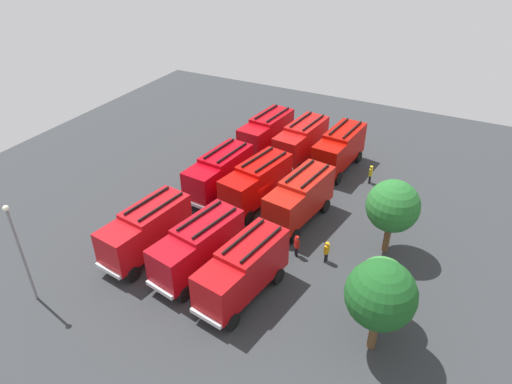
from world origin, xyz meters
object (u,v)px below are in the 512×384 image
(firefighter_3, at_px, (371,174))
(firefighter_0, at_px, (327,251))
(fire_truck_3, at_px, (301,140))
(traffic_cone_0, at_px, (232,151))
(fire_truck_0, at_px, (266,132))
(firefighter_4, at_px, (253,132))
(fire_truck_1, at_px, (219,172))
(fire_truck_4, at_px, (257,182))
(tree_0, at_px, (393,206))
(lamppost, at_px, (20,248))
(firefighter_2, at_px, (251,162))
(tree_2, at_px, (381,295))
(fire_truck_5, at_px, (198,246))
(fire_truck_2, at_px, (146,229))
(fire_truck_7, at_px, (300,197))
(fire_truck_8, at_px, (243,269))
(firefighter_1, at_px, (297,245))
(fire_truck_6, at_px, (339,148))
(tree_1, at_px, (381,282))

(firefighter_3, bearing_deg, firefighter_0, -89.91)
(fire_truck_3, xyz_separation_m, traffic_cone_0, (1.98, -6.69, -1.80))
(fire_truck_0, relative_size, firefighter_4, 4.07)
(fire_truck_1, bearing_deg, firefighter_4, -162.74)
(fire_truck_3, xyz_separation_m, fire_truck_4, (8.98, -0.27, 0.00))
(tree_0, bearing_deg, lamppost, -51.16)
(fire_truck_1, height_order, firefighter_2, fire_truck_1)
(lamppost, bearing_deg, tree_2, 106.83)
(tree_0, bearing_deg, fire_truck_0, -125.04)
(fire_truck_0, distance_m, fire_truck_5, 18.90)
(fire_truck_2, xyz_separation_m, firefighter_3, (-17.16, 11.59, -1.18))
(firefighter_4, distance_m, tree_0, 21.02)
(fire_truck_7, height_order, firefighter_3, fire_truck_7)
(fire_truck_1, bearing_deg, firefighter_3, 130.20)
(fire_truck_8, xyz_separation_m, firefighter_3, (-17.69, 3.50, -1.18))
(fire_truck_4, distance_m, traffic_cone_0, 9.67)
(fire_truck_2, height_order, firefighter_2, fire_truck_2)
(fire_truck_4, bearing_deg, fire_truck_8, 32.51)
(lamppost, bearing_deg, fire_truck_0, 171.12)
(firefighter_4, bearing_deg, firefighter_3, 57.48)
(fire_truck_4, distance_m, firefighter_1, 7.54)
(fire_truck_7, distance_m, firefighter_0, 5.51)
(firefighter_3, distance_m, traffic_cone_0, 14.08)
(fire_truck_8, bearing_deg, firefighter_1, 172.14)
(fire_truck_5, distance_m, fire_truck_6, 18.78)
(fire_truck_3, height_order, tree_2, tree_2)
(fire_truck_0, xyz_separation_m, traffic_cone_0, (2.16, -2.83, -1.80))
(fire_truck_6, height_order, firefighter_2, fire_truck_6)
(firefighter_1, height_order, tree_2, tree_2)
(fire_truck_0, bearing_deg, firefighter_2, 12.86)
(fire_truck_2, xyz_separation_m, firefighter_1, (-4.62, 9.63, -1.18))
(tree_0, bearing_deg, fire_truck_4, -96.33)
(fire_truck_7, distance_m, tree_1, 11.30)
(firefighter_3, bearing_deg, firefighter_2, -165.37)
(fire_truck_8, bearing_deg, fire_truck_6, -171.11)
(firefighter_0, bearing_deg, fire_truck_8, 65.83)
(fire_truck_0, height_order, firefighter_3, fire_truck_0)
(fire_truck_4, relative_size, fire_truck_8, 1.00)
(fire_truck_5, height_order, firefighter_2, fire_truck_5)
(fire_truck_1, distance_m, firefighter_4, 11.03)
(firefighter_3, distance_m, firefighter_4, 13.78)
(fire_truck_1, distance_m, firefighter_0, 12.23)
(fire_truck_1, distance_m, lamppost, 16.94)
(fire_truck_2, distance_m, tree_0, 17.36)
(fire_truck_2, height_order, lamppost, lamppost)
(fire_truck_1, height_order, lamppost, lamppost)
(fire_truck_1, xyz_separation_m, tree_2, (10.20, 16.24, 1.90))
(fire_truck_4, distance_m, fire_truck_6, 9.96)
(lamppost, bearing_deg, tree_0, 128.84)
(lamppost, bearing_deg, fire_truck_3, 162.81)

